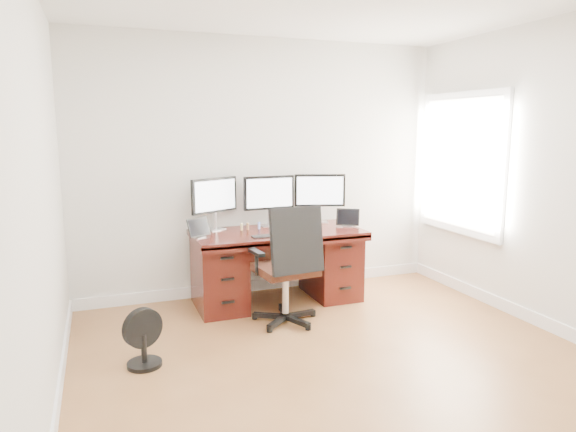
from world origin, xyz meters
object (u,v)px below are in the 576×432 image
object	(u,v)px
floor_fan	(143,339)
keyboard	(290,234)
office_chair	(288,285)
monitor_center	(269,195)
desk	(277,263)

from	to	relation	value
floor_fan	keyboard	bearing A→B (deg)	4.10
office_chair	monitor_center	bearing A→B (deg)	77.04
floor_fan	monitor_center	bearing A→B (deg)	17.60
desk	office_chair	size ratio (longest dim) A/B	1.54
office_chair	floor_fan	world-z (taller)	office_chair
office_chair	floor_fan	distance (m)	1.39
monitor_center	floor_fan	bearing A→B (deg)	-140.22
floor_fan	monitor_center	world-z (taller)	monitor_center
floor_fan	monitor_center	xyz separation A→B (m)	(1.42, 1.28, 0.87)
floor_fan	monitor_center	size ratio (longest dim) A/B	0.81
monitor_center	keyboard	distance (m)	0.58
desk	office_chair	bearing A→B (deg)	-99.95
office_chair	floor_fan	bearing A→B (deg)	-167.80
desk	monitor_center	bearing A→B (deg)	89.99
desk	monitor_center	xyz separation A→B (m)	(0.00, 0.24, 0.68)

